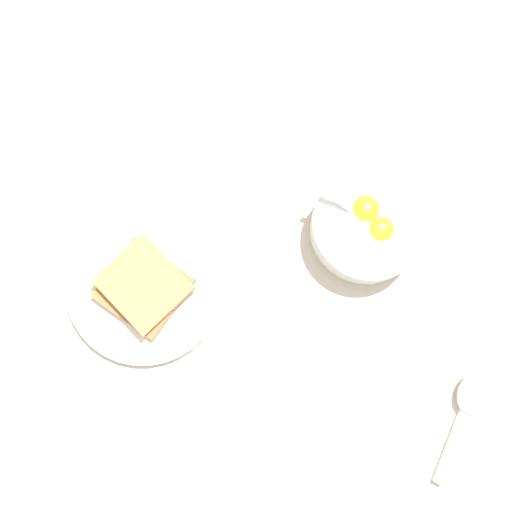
{
  "coord_description": "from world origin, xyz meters",
  "views": [
    {
      "loc": [
        -0.02,
        0.04,
        0.83
      ],
      "look_at": [
        0.06,
        0.14,
        0.02
      ],
      "focal_mm": 42.0,
      "sensor_mm": 36.0,
      "label": 1
    }
  ],
  "objects": [
    {
      "name": "ground_plane",
      "position": [
        0.0,
        0.0,
        0.0
      ],
      "size": [
        3.0,
        3.0,
        0.0
      ],
      "primitive_type": "plane",
      "color": "beige"
    },
    {
      "name": "toast_plate",
      "position": [
        -0.08,
        0.21,
        0.01
      ],
      "size": [
        0.22,
        0.22,
        0.01
      ],
      "color": "white",
      "rests_on": "ground_plane"
    },
    {
      "name": "toast_sandwich",
      "position": [
        -0.08,
        0.2,
        0.03
      ],
      "size": [
        0.13,
        0.13,
        0.02
      ],
      "color": "#9E7042",
      "rests_on": "toast_plate"
    },
    {
      "name": "soup_spoon",
      "position": [
        0.16,
        -0.19,
        0.01
      ],
      "size": [
        0.15,
        0.1,
        0.03
      ],
      "color": "white",
      "rests_on": "ground_plane"
    },
    {
      "name": "egg_bowl",
      "position": [
        0.21,
        0.08,
        0.03
      ],
      "size": [
        0.15,
        0.16,
        0.08
      ],
      "color": "white",
      "rests_on": "ground_plane"
    }
  ]
}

